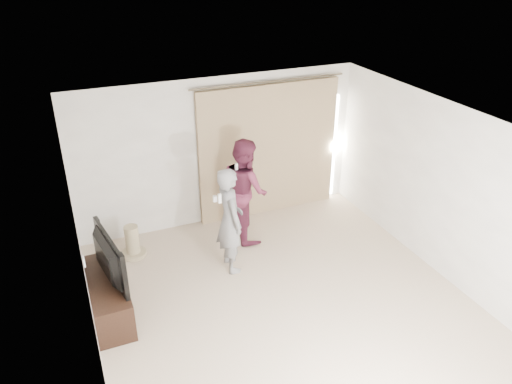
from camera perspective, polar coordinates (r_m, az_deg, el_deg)
floor at (r=7.09m, az=3.61°, el=-13.14°), size 5.50×5.50×0.00m
wall_back at (r=8.61m, az=-4.21°, el=4.64°), size 5.00×0.04×2.60m
wall_left at (r=5.82m, az=-18.96°, el=-8.83°), size 0.04×5.50×2.60m
ceiling at (r=5.77m, az=4.35°, el=7.00°), size 5.00×5.50×0.01m
curtain at (r=8.90m, az=1.55°, el=4.78°), size 2.80×0.11×2.46m
tv_console at (r=7.14m, az=-16.53°, el=-11.37°), size 0.48×1.40×0.54m
tv at (r=6.79m, az=-17.19°, el=-7.39°), size 0.33×1.16×0.66m
scratching_post at (r=8.24m, az=-13.91°, el=-5.78°), size 0.40×0.40×0.53m
person_man at (r=7.42m, az=-3.00°, el=-3.21°), size 0.41×0.61×1.67m
person_woman at (r=8.20m, az=-1.28°, el=0.28°), size 0.74×0.91×1.77m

